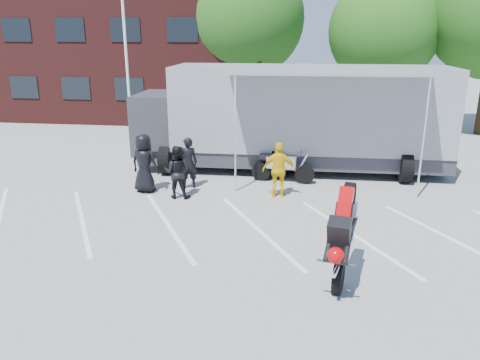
% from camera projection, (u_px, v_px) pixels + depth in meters
% --- Properties ---
extents(ground, '(100.00, 100.00, 0.00)m').
position_uv_depth(ground, '(245.00, 246.00, 11.13)').
color(ground, gray).
rests_on(ground, ground).
extents(parking_bay_lines, '(18.09, 13.33, 0.01)m').
position_uv_depth(parking_bay_lines, '(250.00, 229.00, 12.07)').
color(parking_bay_lines, white).
rests_on(parking_bay_lines, ground).
extents(office_building, '(18.00, 8.00, 7.00)m').
position_uv_depth(office_building, '(120.00, 56.00, 28.39)').
color(office_building, '#481917').
rests_on(office_building, ground).
extents(flagpole, '(1.61, 0.12, 8.00)m').
position_uv_depth(flagpole, '(130.00, 28.00, 19.88)').
color(flagpole, white).
rests_on(flagpole, ground).
extents(tree_left, '(6.12, 6.12, 8.64)m').
position_uv_depth(tree_left, '(247.00, 19.00, 24.83)').
color(tree_left, '#382314').
rests_on(tree_left, ground).
extents(tree_mid, '(5.44, 5.44, 7.68)m').
position_uv_depth(tree_mid, '(384.00, 31.00, 23.16)').
color(tree_mid, '#382314').
rests_on(tree_mid, ground).
extents(transporter_truck, '(11.85, 5.84, 3.74)m').
position_uv_depth(transporter_truck, '(293.00, 169.00, 17.37)').
color(transporter_truck, gray).
rests_on(transporter_truck, ground).
extents(parked_motorcycle, '(2.24, 0.96, 1.14)m').
position_uv_depth(parked_motorcycle, '(282.00, 182.00, 15.90)').
color(parked_motorcycle, '#BBBBC0').
rests_on(parked_motorcycle, ground).
extents(stunt_bike_rider, '(1.28, 2.04, 2.23)m').
position_uv_depth(stunt_bike_rider, '(343.00, 275.00, 9.79)').
color(stunt_bike_rider, black).
rests_on(stunt_bike_rider, ground).
extents(spectator_leather_a, '(1.02, 0.79, 1.86)m').
position_uv_depth(spectator_leather_a, '(144.00, 163.00, 14.67)').
color(spectator_leather_a, black).
rests_on(spectator_leather_a, ground).
extents(spectator_leather_b, '(0.71, 0.58, 1.67)m').
position_uv_depth(spectator_leather_b, '(188.00, 163.00, 15.07)').
color(spectator_leather_b, black).
rests_on(spectator_leather_b, ground).
extents(spectator_leather_c, '(0.80, 0.63, 1.63)m').
position_uv_depth(spectator_leather_c, '(177.00, 172.00, 14.16)').
color(spectator_leather_c, black).
rests_on(spectator_leather_c, ground).
extents(spectator_hivis, '(1.04, 0.50, 1.71)m').
position_uv_depth(spectator_hivis, '(279.00, 170.00, 14.24)').
color(spectator_hivis, yellow).
rests_on(spectator_hivis, ground).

